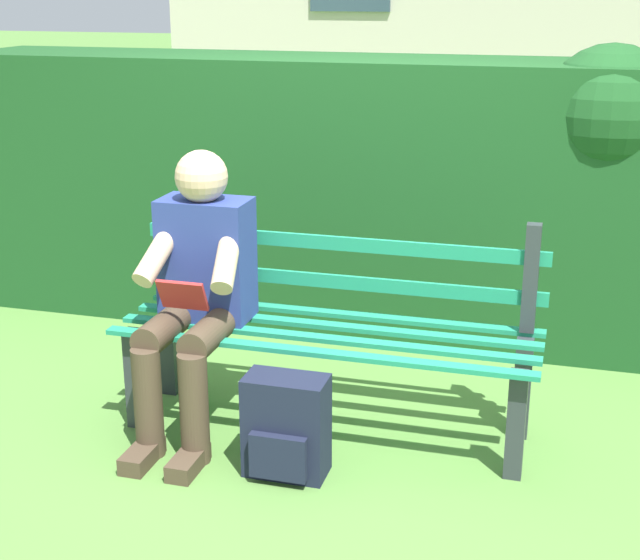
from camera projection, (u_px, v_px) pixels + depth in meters
name	position (u px, v px, depth m)	size (l,w,h in m)	color
ground	(326.00, 430.00, 3.95)	(60.00, 60.00, 0.00)	#517F38
park_bench	(331.00, 328.00, 3.87)	(1.77, 0.51, 0.92)	#2D3338
person_seated	(196.00, 287.00, 3.80)	(0.44, 0.73, 1.19)	navy
hedge_backdrop	(354.00, 187.00, 5.00)	(4.41, 0.79, 1.57)	#19471E
backpack	(286.00, 427.00, 3.54)	(0.32, 0.25, 0.41)	#191E33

